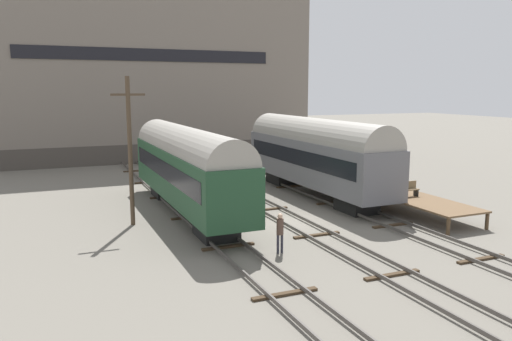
% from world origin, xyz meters
% --- Properties ---
extents(ground_plane, '(200.00, 200.00, 0.00)m').
position_xyz_m(ground_plane, '(0.00, 0.00, 0.00)').
color(ground_plane, '#6B665B').
extents(track_left, '(2.60, 60.00, 0.26)m').
position_xyz_m(track_left, '(-4.79, 0.00, 0.14)').
color(track_left, '#4C4742').
rests_on(track_left, ground).
extents(track_middle, '(2.60, 60.00, 0.26)m').
position_xyz_m(track_middle, '(0.00, 0.00, 0.14)').
color(track_middle, '#4C4742').
rests_on(track_middle, ground).
extents(track_right, '(2.60, 60.00, 0.26)m').
position_xyz_m(track_right, '(4.79, 0.00, 0.14)').
color(track_right, '#4C4742').
rests_on(track_right, ground).
extents(train_car_green, '(2.86, 16.51, 5.21)m').
position_xyz_m(train_car_green, '(-4.79, 4.15, 2.98)').
color(train_car_green, black).
rests_on(train_car_green, ground).
extents(train_car_grey, '(3.14, 15.76, 5.43)m').
position_xyz_m(train_car_grey, '(4.79, 5.59, 3.07)').
color(train_car_grey, black).
rests_on(train_car_grey, ground).
extents(station_platform, '(2.98, 13.13, 1.01)m').
position_xyz_m(station_platform, '(7.60, 0.90, 0.93)').
color(station_platform, brown).
rests_on(station_platform, ground).
extents(bench, '(1.40, 0.40, 0.91)m').
position_xyz_m(bench, '(7.43, -0.93, 1.50)').
color(bench, brown).
rests_on(bench, station_platform).
extents(person_worker, '(0.32, 0.32, 1.86)m').
position_xyz_m(person_worker, '(-2.91, -4.70, 1.13)').
color(person_worker, '#282833').
rests_on(person_worker, ground).
extents(utility_pole, '(1.80, 0.24, 8.08)m').
position_xyz_m(utility_pole, '(-8.25, 2.85, 4.20)').
color(utility_pole, '#473828').
rests_on(utility_pole, ground).
extents(warehouse_building, '(35.41, 13.10, 19.46)m').
position_xyz_m(warehouse_building, '(-2.33, 32.32, 9.73)').
color(warehouse_building, '#46403A').
rests_on(warehouse_building, ground).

